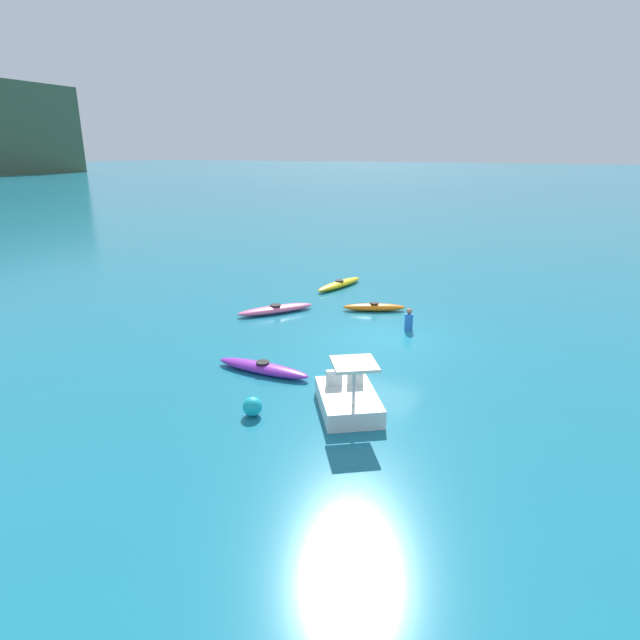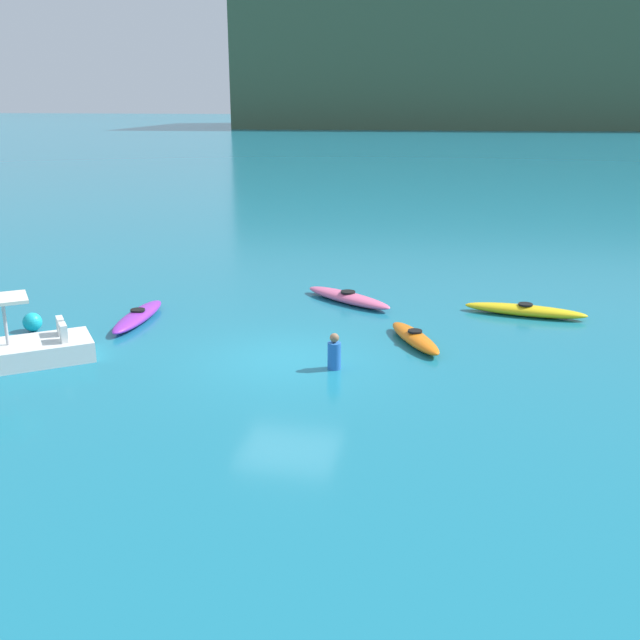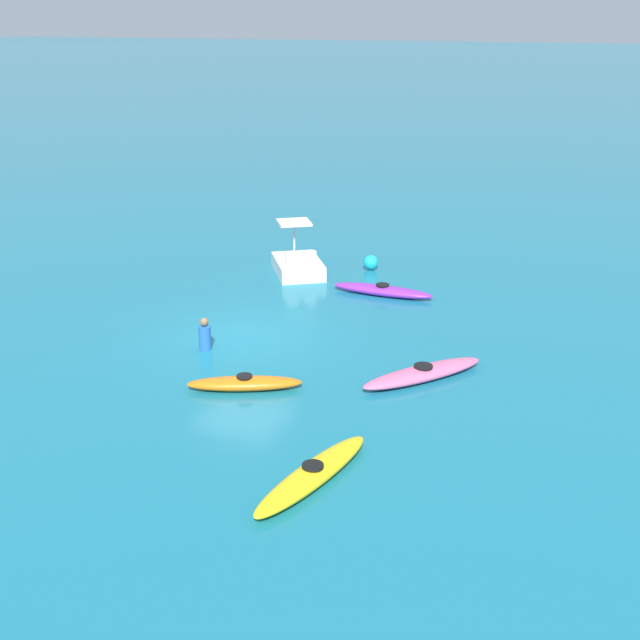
{
  "view_description": "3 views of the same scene",
  "coord_description": "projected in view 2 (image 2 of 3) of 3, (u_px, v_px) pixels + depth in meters",
  "views": [
    {
      "loc": [
        -17.52,
        -6.79,
        6.73
      ],
      "look_at": [
        -0.61,
        2.56,
        0.47
      ],
      "focal_mm": 29.39,
      "sensor_mm": 36.0,
      "label": 1
    },
    {
      "loc": [
        4.09,
        -16.26,
        6.13
      ],
      "look_at": [
        0.35,
        2.21,
        0.37
      ],
      "focal_mm": 40.62,
      "sensor_mm": 36.0,
      "label": 2
    },
    {
      "loc": [
        18.09,
        10.93,
        8.25
      ],
      "look_at": [
        -0.63,
        2.08,
        0.6
      ],
      "focal_mm": 45.89,
      "sensor_mm": 36.0,
      "label": 3
    }
  ],
  "objects": [
    {
      "name": "kayak_purple",
      "position": [
        138.0,
        316.0,
        20.78
      ],
      "size": [
        0.81,
        3.3,
        0.37
      ],
      "color": "purple",
      "rests_on": "ground_plane"
    },
    {
      "name": "kayak_pink",
      "position": [
        348.0,
        298.0,
        22.74
      ],
      "size": [
        3.25,
        2.56,
        0.37
      ],
      "color": "pink",
      "rests_on": "ground_plane"
    },
    {
      "name": "kayak_orange",
      "position": [
        415.0,
        338.0,
        18.89
      ],
      "size": [
        1.79,
        2.68,
        0.37
      ],
      "color": "orange",
      "rests_on": "ground_plane"
    },
    {
      "name": "person_near_shore",
      "position": [
        334.0,
        353.0,
        17.08
      ],
      "size": [
        0.45,
        0.45,
        0.88
      ],
      "color": "blue",
      "rests_on": "ground_plane"
    },
    {
      "name": "buoy_cyan",
      "position": [
        32.0,
        322.0,
        19.91
      ],
      "size": [
        0.52,
        0.52,
        0.52
      ],
      "primitive_type": "sphere",
      "color": "#19B7C6",
      "rests_on": "ground_plane"
    },
    {
      "name": "kayak_yellow",
      "position": [
        525.0,
        310.0,
        21.36
      ],
      "size": [
        3.59,
        1.2,
        0.37
      ],
      "color": "yellow",
      "rests_on": "ground_plane"
    },
    {
      "name": "pedal_boat_white",
      "position": [
        39.0,
        347.0,
        17.65
      ],
      "size": [
        2.82,
        2.64,
        1.68
      ],
      "color": "white",
      "rests_on": "ground_plane"
    },
    {
      "name": "headland_cliff",
      "position": [
        574.0,
        68.0,
        164.76
      ],
      "size": [
        152.11,
        60.27,
        25.76
      ],
      "primitive_type": "cube",
      "rotation": [
        0.0,
        0.0,
        0.08
      ],
      "color": "#42563D",
      "rests_on": "ground_plane"
    },
    {
      "name": "ground_plane",
      "position": [
        288.0,
        359.0,
        17.8
      ],
      "size": [
        600.0,
        600.0,
        0.0
      ],
      "primitive_type": "plane",
      "color": "#19728C"
    }
  ]
}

